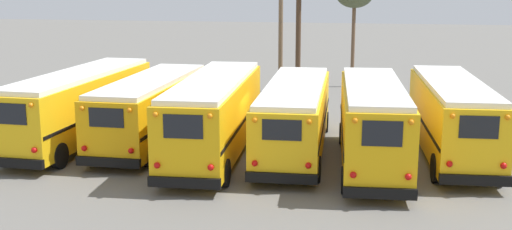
{
  "coord_description": "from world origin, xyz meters",
  "views": [
    {
      "loc": [
        4.59,
        -25.7,
        7.35
      ],
      "look_at": [
        0.0,
        0.42,
        1.63
      ],
      "focal_mm": 45.0,
      "sensor_mm": 36.0,
      "label": 1
    }
  ],
  "objects": [
    {
      "name": "utility_pole",
      "position": [
        -0.44,
        11.2,
        4.85
      ],
      "size": [
        1.8,
        0.26,
        9.33
      ],
      "color": "brown",
      "rests_on": "ground"
    },
    {
      "name": "school_bus_4",
      "position": [
        4.86,
        -0.91,
        1.79
      ],
      "size": [
        2.9,
        9.64,
        3.31
      ],
      "color": "#EAAA0F",
      "rests_on": "ground"
    },
    {
      "name": "ground_plane",
      "position": [
        0.0,
        0.0,
        0.0
      ],
      "size": [
        160.0,
        160.0,
        0.0
      ],
      "primitive_type": "plane",
      "color": "#66635E"
    },
    {
      "name": "school_bus_5",
      "position": [
        8.09,
        1.12,
        1.75
      ],
      "size": [
        2.94,
        10.02,
        3.19
      ],
      "color": "yellow",
      "rests_on": "ground"
    },
    {
      "name": "school_bus_2",
      "position": [
        -1.62,
        -0.36,
        1.79
      ],
      "size": [
        2.96,
        10.91,
        3.29
      ],
      "color": "#EAAA0F",
      "rests_on": "ground"
    },
    {
      "name": "school_bus_0",
      "position": [
        -8.09,
        0.79,
        1.75
      ],
      "size": [
        2.96,
        10.9,
        3.2
      ],
      "color": "yellow",
      "rests_on": "ground"
    },
    {
      "name": "school_bus_3",
      "position": [
        1.62,
        0.66,
        1.62
      ],
      "size": [
        2.86,
        10.68,
        2.97
      ],
      "color": "yellow",
      "rests_on": "ground"
    },
    {
      "name": "school_bus_1",
      "position": [
        -4.86,
        1.09,
        1.62
      ],
      "size": [
        2.74,
        9.89,
        2.97
      ],
      "color": "#E5A00C",
      "rests_on": "ground"
    }
  ]
}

